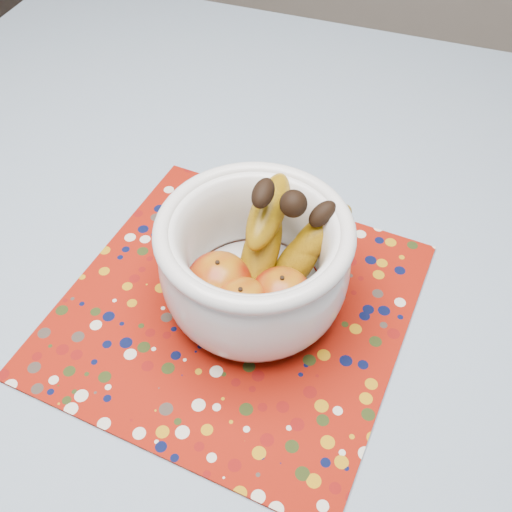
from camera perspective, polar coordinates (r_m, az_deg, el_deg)
The scene contains 4 objects.
table at distance 0.87m, azimuth -3.62°, elevation -3.33°, with size 1.20×1.20×0.75m.
tablecloth at distance 0.81m, azimuth -3.89°, elevation 0.22°, with size 1.32×1.32×0.01m, color slate.
placemat at distance 0.74m, azimuth -2.04°, elevation -4.94°, with size 0.41×0.41×0.00m, color maroon.
fruit_bowl at distance 0.69m, azimuth 0.65°, elevation -0.42°, with size 0.24×0.23×0.18m.
Camera 1 is at (0.23, -0.49, 1.36)m, focal length 42.00 mm.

